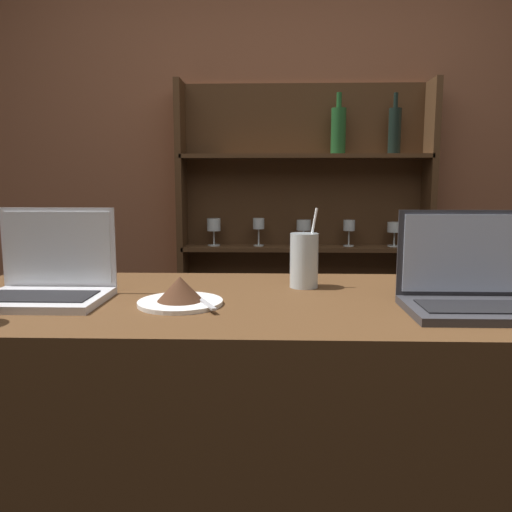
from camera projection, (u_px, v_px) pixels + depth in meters
name	position (u px, v px, depth m)	size (l,w,h in m)	color
bar_counter	(285.00, 487.00, 1.31)	(1.75, 0.68, 1.02)	#4C3019
back_wall	(279.00, 174.00, 2.55)	(7.00, 0.06, 2.70)	brown
back_shelf	(304.00, 257.00, 2.52)	(1.24, 0.18, 1.79)	#472D19
laptop_near	(48.00, 280.00, 1.22)	(0.29, 0.22, 0.22)	silver
laptop_far	(481.00, 289.00, 1.11)	(0.34, 0.21, 0.22)	#333338
cake_plate	(180.00, 294.00, 1.17)	(0.20, 0.20, 0.07)	white
water_glass	(304.00, 260.00, 1.36)	(0.08, 0.08, 0.22)	silver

